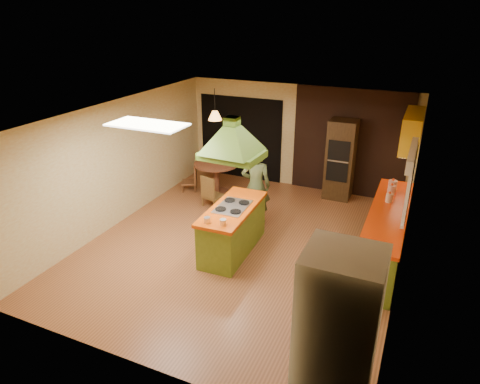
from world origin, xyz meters
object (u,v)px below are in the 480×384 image
at_px(man, 256,186).
at_px(canister_large, 392,186).
at_px(refrigerator, 337,332).
at_px(kitchen_island, 233,229).
at_px(dining_table, 216,172).
at_px(wall_oven, 340,160).

bearing_deg(man, canister_large, 174.40).
height_order(man, refrigerator, refrigerator).
relative_size(kitchen_island, man, 1.10).
bearing_deg(refrigerator, kitchen_island, 133.57).
bearing_deg(man, refrigerator, 106.06).
relative_size(kitchen_island, refrigerator, 0.92).
distance_m(man, refrigerator, 4.48).
xyz_separation_m(kitchen_island, dining_table, (-1.46, 2.24, 0.10)).
xyz_separation_m(kitchen_island, man, (-0.05, 1.23, 0.36)).
height_order(man, canister_large, man).
xyz_separation_m(kitchen_island, refrigerator, (2.39, -2.52, 0.52)).
bearing_deg(canister_large, refrigerator, -91.60).
xyz_separation_m(refrigerator, dining_table, (-3.85, 4.76, -0.42)).
bearing_deg(refrigerator, man, 123.15).
bearing_deg(refrigerator, dining_table, 129.08).
relative_size(wall_oven, dining_table, 1.78).
distance_m(kitchen_island, man, 1.28).
relative_size(man, refrigerator, 0.84).
distance_m(man, dining_table, 1.76).
height_order(kitchen_island, dining_table, kitchen_island).
xyz_separation_m(kitchen_island, canister_large, (2.51, 1.74, 0.59)).
bearing_deg(kitchen_island, dining_table, 121.26).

